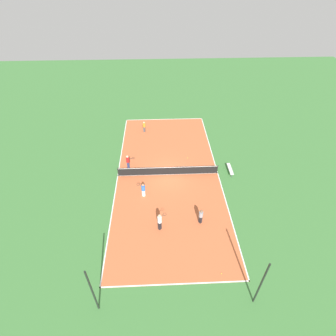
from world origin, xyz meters
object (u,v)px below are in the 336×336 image
bench (230,169)px  player_near_white (160,221)px  tennis_ball_midcourt (222,273)px  tennis_ball_near_net (188,158)px  fence_post_back_left (261,284)px  player_center_orange (144,126)px  player_baseline_gray (201,216)px  tennis_net (168,171)px  player_near_blue (143,189)px  player_coach_red (128,161)px  fence_post_back_right (92,292)px

bench → player_near_white: player_near_white is taller
player_near_white → tennis_ball_midcourt: player_near_white is taller
tennis_ball_near_net → fence_post_back_left: 16.71m
player_near_white → player_center_orange: player_near_white is taller
player_baseline_gray → tennis_ball_near_net: bearing=-36.9°
tennis_net → player_near_blue: player_near_blue is taller
player_center_orange → player_near_blue: player_near_blue is taller
tennis_ball_midcourt → fence_post_back_left: bearing=130.8°
player_coach_red → tennis_ball_near_net: size_ratio=24.72×
fence_post_back_right → tennis_net: bearing=-111.2°
tennis_ball_midcourt → fence_post_back_left: size_ratio=0.01×
bench → player_coach_red: size_ratio=1.18×
player_center_orange → player_coach_red: bearing=-174.8°
player_coach_red → tennis_ball_near_net: (-6.71, -1.49, -0.93)m
tennis_ball_near_net → tennis_ball_midcourt: bearing=94.3°
player_center_orange → fence_post_back_right: fence_post_back_right is taller
player_coach_red → tennis_ball_midcourt: size_ratio=24.72×
fence_post_back_left → fence_post_back_right: (10.49, 0.00, 0.00)m
player_center_orange → fence_post_back_left: (-8.00, 22.42, 1.51)m
player_near_white → fence_post_back_left: size_ratio=0.39×
bench → player_center_orange: size_ratio=1.35×
player_baseline_gray → tennis_ball_midcourt: player_baseline_gray is taller
player_near_blue → player_baseline_gray: size_ratio=1.00×
tennis_net → bench: tennis_net is taller
bench → tennis_ball_near_net: (4.33, -2.64, -0.34)m
player_near_white → fence_post_back_right: bearing=-167.5°
player_near_white → player_near_blue: 4.31m
player_baseline_gray → player_center_orange: bearing=-18.9°
player_near_blue → tennis_ball_midcourt: bearing=160.7°
tennis_net → tennis_ball_midcourt: size_ratio=157.00×
bench → player_coach_red: player_coach_red is taller
tennis_net → player_coach_red: 4.52m
player_center_orange → player_coach_red: 7.76m
player_coach_red → fence_post_back_left: fence_post_back_left is taller
player_coach_red → tennis_ball_midcourt: (-7.79, 12.77, -0.93)m
player_near_white → tennis_ball_near_net: player_near_white is taller
player_baseline_gray → fence_post_back_left: bearing=163.6°
tennis_net → player_near_white: size_ratio=5.81×
player_coach_red → fence_post_back_right: size_ratio=0.36×
tennis_ball_near_net → fence_post_back_right: (7.65, 16.31, 2.30)m
tennis_ball_midcourt → tennis_net: bearing=-73.1°
player_coach_red → player_baseline_gray: bearing=-55.3°
tennis_ball_midcourt → player_near_white: bearing=-43.8°
player_center_orange → tennis_ball_near_net: player_center_orange is taller
player_near_blue → tennis_ball_near_net: 7.74m
player_near_white → tennis_ball_midcourt: 6.31m
tennis_net → tennis_ball_midcourt: bearing=106.9°
player_near_white → player_coach_red: bearing=67.4°
bench → player_coach_red: 11.12m
player_center_orange → tennis_ball_near_net: size_ratio=21.58×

